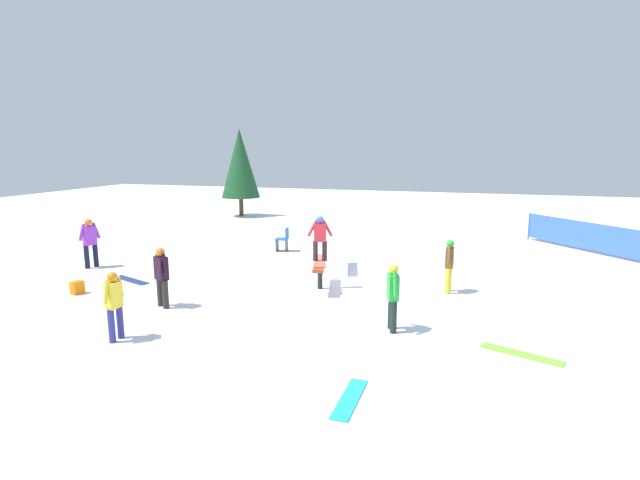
{
  "coord_description": "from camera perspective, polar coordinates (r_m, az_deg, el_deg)",
  "views": [
    {
      "loc": [
        12.57,
        3.85,
        3.86
      ],
      "look_at": [
        0.0,
        0.0,
        1.36
      ],
      "focal_mm": 28.0,
      "sensor_mm": 36.0,
      "label": 1
    }
  ],
  "objects": [
    {
      "name": "rail_feature",
      "position": [
        13.54,
        -0.0,
        -3.04
      ],
      "size": [
        1.86,
        0.71,
        0.76
      ],
      "rotation": [
        0.0,
        0.0,
        0.24
      ],
      "color": "black",
      "rests_on": "ground"
    },
    {
      "name": "bystander_yellow",
      "position": [
        10.77,
        -22.47,
        -6.59
      ],
      "size": [
        0.57,
        0.2,
        1.41
      ],
      "rotation": [
        0.0,
        0.0,
        6.26
      ],
      "color": "navy",
      "rests_on": "ground"
    },
    {
      "name": "ground_plane",
      "position": [
        13.7,
        -0.0,
        -5.58
      ],
      "size": [
        60.0,
        60.0,
        0.0
      ],
      "primitive_type": "plane",
      "color": "white"
    },
    {
      "name": "folding_chair",
      "position": [
        18.42,
        -4.23,
        -0.02
      ],
      "size": [
        0.5,
        0.5,
        0.88
      ],
      "rotation": [
        0.0,
        0.0,
        0.14
      ],
      "color": "#3F3F44",
      "rests_on": "ground"
    },
    {
      "name": "loose_snowboard_lime",
      "position": [
        10.28,
        21.99,
        -12.0
      ],
      "size": [
        0.8,
        1.5,
        0.02
      ],
      "primitive_type": "cube",
      "rotation": [
        0.0,
        0.0,
        1.2
      ],
      "color": "#81CC35",
      "rests_on": "ground"
    },
    {
      "name": "safety_fence",
      "position": [
        20.54,
        28.74,
        0.32
      ],
      "size": [
        4.52,
        3.93,
        1.1
      ],
      "rotation": [
        0.0,
        0.0,
        3.86
      ],
      "color": "blue",
      "rests_on": "ground"
    },
    {
      "name": "pine_tree_near",
      "position": [
        27.72,
        -9.13,
        8.63
      ],
      "size": [
        2.09,
        2.09,
        4.75
      ],
      "color": "#4C331E",
      "rests_on": "ground"
    },
    {
      "name": "main_rider_on_rail",
      "position": [
        13.38,
        -0.0,
        0.04
      ],
      "size": [
        1.4,
        0.71,
        1.26
      ],
      "rotation": [
        0.0,
        0.0,
        0.33
      ],
      "color": "#E66150",
      "rests_on": "rail_feature"
    },
    {
      "name": "snow_kicker_ramp",
      "position": [
        15.72,
        0.47,
        -2.39
      ],
      "size": [
        2.1,
        1.88,
        0.55
      ],
      "primitive_type": "cube",
      "rotation": [
        0.0,
        0.0,
        0.24
      ],
      "color": "white",
      "rests_on": "ground"
    },
    {
      "name": "backpack_on_snow",
      "position": [
        14.66,
        -25.99,
        -4.91
      ],
      "size": [
        0.34,
        0.28,
        0.34
      ],
      "primitive_type": "cube",
      "rotation": [
        0.0,
        0.0,
        6.05
      ],
      "color": "orange",
      "rests_on": "ground"
    },
    {
      "name": "bystander_black",
      "position": [
        12.54,
        -17.66,
        -3.72
      ],
      "size": [
        0.39,
        0.63,
        1.47
      ],
      "rotation": [
        0.0,
        0.0,
        4.22
      ],
      "color": "#2B2621",
      "rests_on": "ground"
    },
    {
      "name": "loose_snowboard_navy",
      "position": [
        15.52,
        -20.81,
        -4.29
      ],
      "size": [
        0.79,
        1.47,
        0.02
      ],
      "primitive_type": "cube",
      "rotation": [
        0.0,
        0.0,
        1.2
      ],
      "color": "navy",
      "rests_on": "ground"
    },
    {
      "name": "loose_snowboard_cyan",
      "position": [
        8.08,
        3.41,
        -17.66
      ],
      "size": [
        1.32,
        0.3,
        0.02
      ],
      "primitive_type": "cube",
      "rotation": [
        0.0,
        0.0,
        6.27
      ],
      "color": "#1DB6D2",
      "rests_on": "ground"
    },
    {
      "name": "bystander_green",
      "position": [
        10.57,
        8.33,
        -6.1
      ],
      "size": [
        0.63,
        0.31,
        1.44
      ],
      "rotation": [
        0.0,
        0.0,
        0.34
      ],
      "color": "#1B2925",
      "rests_on": "ground"
    },
    {
      "name": "bystander_purple",
      "position": [
        17.44,
        -24.81,
        -0.04
      ],
      "size": [
        0.7,
        0.35,
        1.58
      ],
      "rotation": [
        0.0,
        0.0,
        5.9
      ],
      "color": "black",
      "rests_on": "ground"
    },
    {
      "name": "bystander_brown",
      "position": [
        13.58,
        14.57,
        -2.57
      ],
      "size": [
        0.61,
        0.21,
        1.43
      ],
      "rotation": [
        0.0,
        0.0,
        3.1
      ],
      "color": "yellow",
      "rests_on": "ground"
    }
  ]
}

